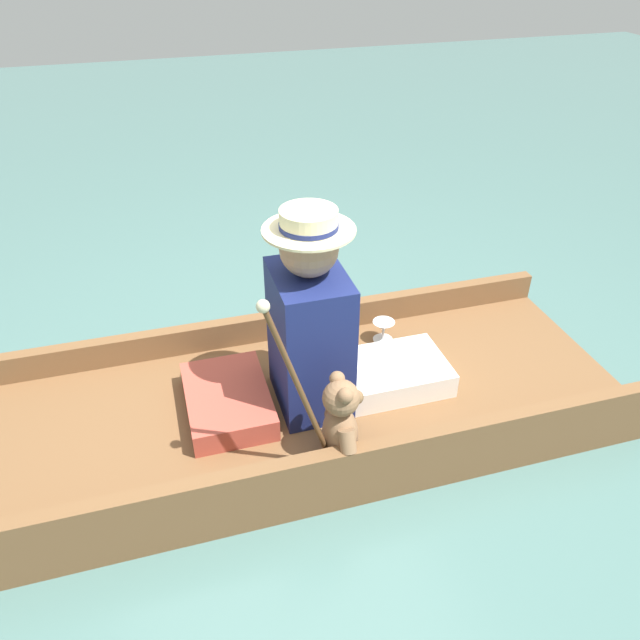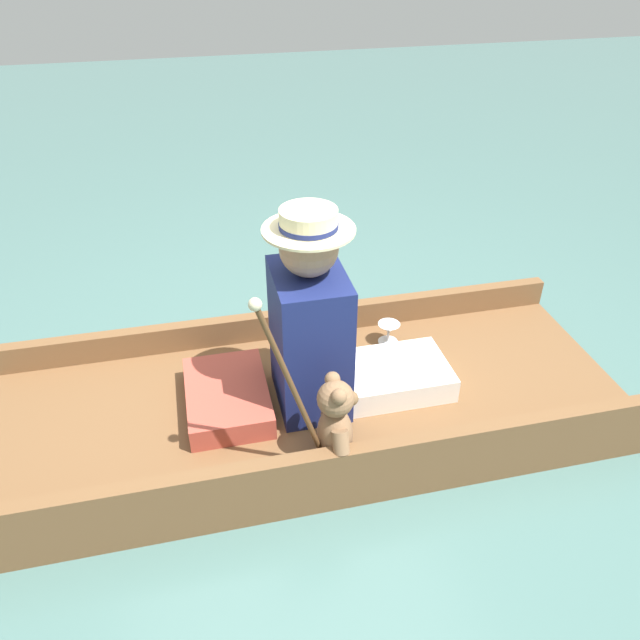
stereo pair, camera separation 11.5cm
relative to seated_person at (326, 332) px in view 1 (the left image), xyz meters
The scene contains 7 objects.
ground_plane 0.49m from the seated_person, 108.61° to the right, with size 16.00×16.00×0.00m, color #476B66.
punt_boat 0.41m from the seated_person, 108.61° to the right, with size 1.00×2.67×0.28m.
seat_cushion 0.50m from the seated_person, 93.94° to the right, with size 0.48×0.33×0.10m.
seated_person is the anchor object (origin of this frame).
teddy_bear 0.39m from the seated_person, ahead, with size 0.26×0.15×0.37m.
wine_glass 0.56m from the seated_person, 129.42° to the left, with size 0.11×0.11×0.11m.
walking_cane 0.45m from the seated_person, 30.85° to the right, with size 0.04×0.26×0.77m.
Camera 1 is at (1.97, -0.53, 1.92)m, focal length 35.00 mm.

